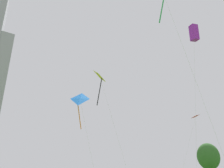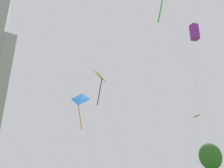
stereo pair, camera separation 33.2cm
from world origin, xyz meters
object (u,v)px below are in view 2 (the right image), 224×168
(kite_flying_1, at_px, (196,117))
(kite_flying_2, at_px, (100,79))
(kite_flying_7, at_px, (194,32))
(park_tree_1, at_px, (210,157))
(kite_flying_4, at_px, (81,100))

(kite_flying_1, distance_m, kite_flying_2, 16.40)
(kite_flying_7, height_order, park_tree_1, kite_flying_7)
(kite_flying_7, xyz_separation_m, park_tree_1, (11.79, 14.76, -13.86))
(park_tree_1, bearing_deg, kite_flying_4, -164.02)
(kite_flying_2, relative_size, park_tree_1, 1.75)
(kite_flying_4, bearing_deg, kite_flying_2, -57.22)
(park_tree_1, bearing_deg, kite_flying_1, -136.16)
(kite_flying_7, bearing_deg, kite_flying_4, 149.73)
(kite_flying_2, xyz_separation_m, park_tree_1, (23.04, 9.96, -7.66))
(park_tree_1, bearing_deg, kite_flying_7, -128.62)
(kite_flying_1, height_order, kite_flying_2, kite_flying_2)
(kite_flying_1, relative_size, park_tree_1, 1.35)
(kite_flying_2, relative_size, kite_flying_7, 0.70)
(kite_flying_2, distance_m, park_tree_1, 26.24)
(kite_flying_2, height_order, park_tree_1, kite_flying_2)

